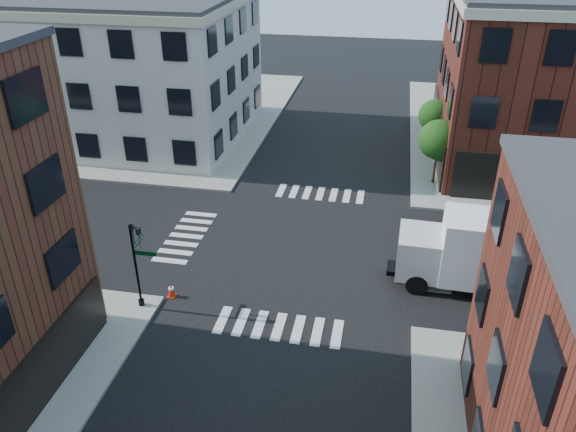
# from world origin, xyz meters

# --- Properties ---
(ground) EXTENTS (120.00, 120.00, 0.00)m
(ground) POSITION_xyz_m (0.00, 0.00, 0.00)
(ground) COLOR black
(ground) RESTS_ON ground
(sidewalk_nw) EXTENTS (30.00, 30.00, 0.15)m
(sidewalk_nw) POSITION_xyz_m (-21.00, 21.00, 0.07)
(sidewalk_nw) COLOR gray
(sidewalk_nw) RESTS_ON ground
(building_nw) EXTENTS (22.00, 16.00, 11.00)m
(building_nw) POSITION_xyz_m (-19.00, 16.00, 5.50)
(building_nw) COLOR beige
(building_nw) RESTS_ON ground
(tree_near) EXTENTS (2.69, 2.69, 4.49)m
(tree_near) POSITION_xyz_m (7.56, 9.98, 3.16)
(tree_near) COLOR black
(tree_near) RESTS_ON ground
(tree_far) EXTENTS (2.43, 2.43, 4.07)m
(tree_far) POSITION_xyz_m (7.56, 15.98, 2.87)
(tree_far) COLOR black
(tree_far) RESTS_ON ground
(signal_pole) EXTENTS (1.29, 1.24, 4.60)m
(signal_pole) POSITION_xyz_m (-6.72, -6.68, 2.86)
(signal_pole) COLOR black
(signal_pole) RESTS_ON ground
(box_truck) EXTENTS (8.99, 3.01, 4.02)m
(box_truck) POSITION_xyz_m (9.69, -2.14, 2.09)
(box_truck) COLOR white
(box_truck) RESTS_ON ground
(traffic_cone) EXTENTS (0.44, 0.44, 0.74)m
(traffic_cone) POSITION_xyz_m (-5.70, -5.70, 0.35)
(traffic_cone) COLOR red
(traffic_cone) RESTS_ON ground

